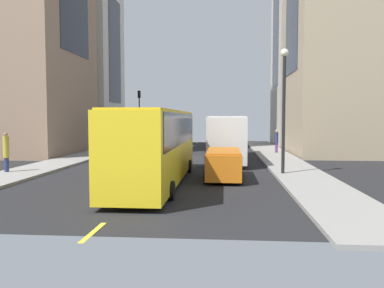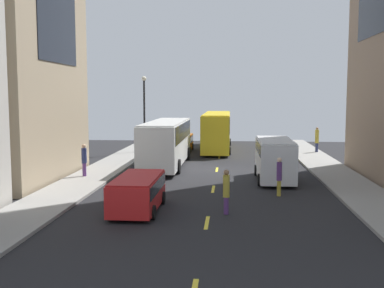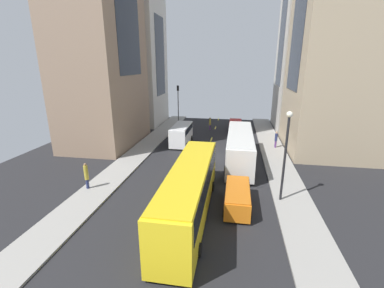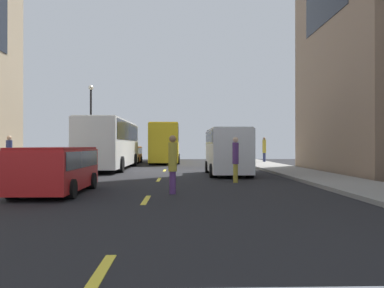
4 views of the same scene
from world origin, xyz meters
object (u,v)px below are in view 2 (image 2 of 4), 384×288
Objects in this scene: city_bus_white at (167,139)px; pedestrian_crossing_near at (279,175)px; streetcar_yellow at (217,128)px; pedestrian_waiting_curb at (317,139)px; delivery_van_white at (275,157)px; car_orange_1 at (182,142)px; car_red_0 at (138,191)px; pedestrian_walking_far at (226,190)px; pedestrian_crossing_mid at (84,159)px.

city_bus_white is 12.49m from pedestrian_crossing_near.
city_bus_white is 11.38m from streetcar_yellow.
delivery_van_white is at bearing 129.22° from pedestrian_waiting_curb.
car_orange_1 is 2.30× the size of pedestrian_crossing_near.
car_red_0 is at bearing 119.86° from pedestrian_crossing_near.
car_orange_1 is (-3.27, -1.60, -1.21)m from streetcar_yellow.
car_orange_1 is 2.33× the size of pedestrian_walking_far.
city_bus_white reaches higher than car_red_0.
pedestrian_walking_far is at bearing -115.72° from pedestrian_crossing_mid.
car_orange_1 is at bearing -0.47° from pedestrian_crossing_mid.
city_bus_white reaches higher than pedestrian_crossing_mid.
streetcar_yellow is 6.38× the size of pedestrian_walking_far.
car_orange_1 is at bearing 118.86° from pedestrian_walking_far.
city_bus_white is 15.22m from pedestrian_waiting_curb.
pedestrian_walking_far is 24.01m from pedestrian_waiting_curb.
pedestrian_waiting_curb is (9.15, -2.32, -0.77)m from streetcar_yellow.
pedestrian_crossing_mid is at bearing -115.53° from streetcar_yellow.
pedestrian_walking_far is at bearing -71.99° from city_bus_white.
city_bus_white reaches higher than pedestrian_waiting_curb.
city_bus_white is at bearing 92.35° from car_red_0.
city_bus_white is at bearing 36.68° from pedestrian_crossing_near.
pedestrian_crossing_mid is 12.57m from pedestrian_crossing_near.
pedestrian_waiting_curb is at bearing -33.27° from pedestrian_crossing_mid.
pedestrian_crossing_mid reaches higher than pedestrian_crossing_near.
pedestrian_crossing_mid is 1.02× the size of pedestrian_walking_far.
delivery_van_white is at bearing -1.50° from pedestrian_crossing_near.
delivery_van_white is at bearing -72.57° from pedestrian_crossing_mid.
pedestrian_crossing_near reaches higher than pedestrian_walking_far.
delivery_van_white is at bearing -37.03° from city_bus_white.
car_red_0 is at bearing -165.66° from pedestrian_walking_far.
pedestrian_walking_far is at bearing -87.38° from streetcar_yellow.
pedestrian_crossing_mid is at bearing -107.27° from car_orange_1.
pedestrian_crossing_near is 4.85m from pedestrian_walking_far.
city_bus_white is at bearing 142.97° from delivery_van_white.
pedestrian_waiting_curb is (17.09, 14.30, 0.10)m from pedestrian_crossing_mid.
pedestrian_crossing_mid is 22.29m from pedestrian_waiting_curb.
streetcar_yellow is at bearing 26.07° from car_orange_1.
car_red_0 is 2.26× the size of pedestrian_crossing_mid.
streetcar_yellow is 2.74× the size of car_orange_1.
pedestrian_crossing_near is at bearing -54.09° from city_bus_white.
streetcar_yellow reaches higher than car_red_0.
car_red_0 is at bearing -89.03° from car_orange_1.
pedestrian_walking_far is (4.59, -14.11, -0.92)m from city_bus_white.
pedestrian_waiting_curb reaches higher than pedestrian_walking_far.
car_red_0 is at bearing -87.65° from city_bus_white.
city_bus_white is 14.86m from pedestrian_walking_far.
streetcar_yellow is 21.32m from pedestrian_crossing_near.
pedestrian_crossing_near is at bearing -92.27° from delivery_van_white.
car_orange_1 is 2.07× the size of pedestrian_waiting_curb.
car_red_0 is 2.28× the size of pedestrian_crossing_near.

